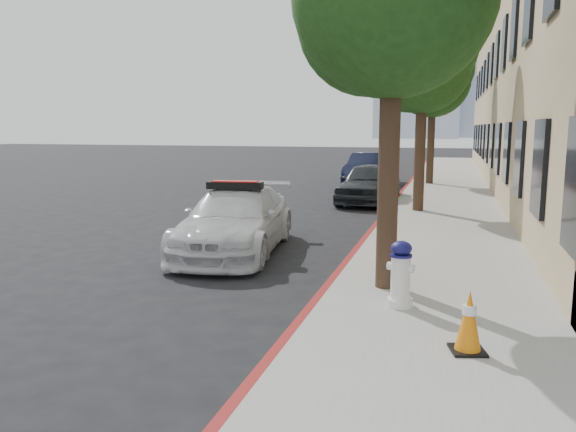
{
  "coord_description": "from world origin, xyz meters",
  "views": [
    {
      "loc": [
        3.76,
        -10.07,
        2.47
      ],
      "look_at": [
        1.17,
        -1.18,
        1.0
      ],
      "focal_mm": 35.0,
      "sensor_mm": 36.0,
      "label": 1
    }
  ],
  "objects_px": {
    "police_car": "(236,220)",
    "parked_car_far": "(368,169)",
    "parked_car_mid": "(369,183)",
    "fire_hydrant": "(401,275)",
    "traffic_cone": "(469,321)"
  },
  "relations": [
    {
      "from": "police_car",
      "to": "parked_car_far",
      "type": "height_order",
      "value": "police_car"
    },
    {
      "from": "parked_car_mid",
      "to": "fire_hydrant",
      "type": "distance_m",
      "value": 11.26
    },
    {
      "from": "traffic_cone",
      "to": "fire_hydrant",
      "type": "bearing_deg",
      "value": 121.6
    },
    {
      "from": "police_car",
      "to": "fire_hydrant",
      "type": "distance_m",
      "value": 4.64
    },
    {
      "from": "parked_car_far",
      "to": "fire_hydrant",
      "type": "relative_size",
      "value": 4.77
    },
    {
      "from": "parked_car_far",
      "to": "fire_hydrant",
      "type": "distance_m",
      "value": 17.4
    },
    {
      "from": "police_car",
      "to": "fire_hydrant",
      "type": "xyz_separation_m",
      "value": [
        3.5,
        -3.05,
        -0.07
      ]
    },
    {
      "from": "parked_car_mid",
      "to": "traffic_cone",
      "type": "bearing_deg",
      "value": -72.33
    },
    {
      "from": "parked_car_mid",
      "to": "parked_car_far",
      "type": "height_order",
      "value": "parked_car_far"
    },
    {
      "from": "parked_car_far",
      "to": "traffic_cone",
      "type": "relative_size",
      "value": 6.26
    },
    {
      "from": "fire_hydrant",
      "to": "parked_car_far",
      "type": "bearing_deg",
      "value": 114.37
    },
    {
      "from": "parked_car_mid",
      "to": "fire_hydrant",
      "type": "bearing_deg",
      "value": -74.89
    },
    {
      "from": "police_car",
      "to": "parked_car_far",
      "type": "xyz_separation_m",
      "value": [
        0.6,
        14.1,
        0.04
      ]
    },
    {
      "from": "fire_hydrant",
      "to": "traffic_cone",
      "type": "bearing_deg",
      "value": -43.6
    },
    {
      "from": "parked_car_far",
      "to": "traffic_cone",
      "type": "bearing_deg",
      "value": -75.87
    }
  ]
}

